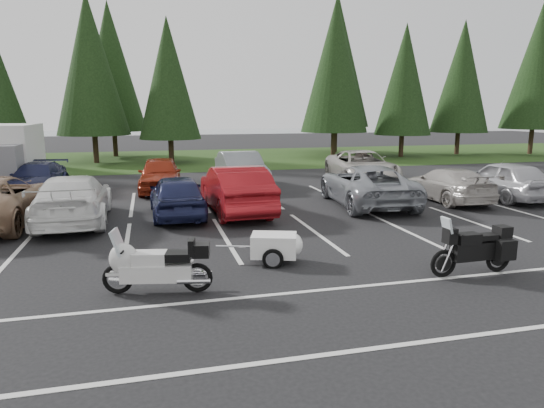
{
  "coord_description": "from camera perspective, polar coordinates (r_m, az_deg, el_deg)",
  "views": [
    {
      "loc": [
        -1.5,
        -12.24,
        3.59
      ],
      "look_at": [
        1.49,
        -0.5,
        1.23
      ],
      "focal_mm": 32.0,
      "sensor_mm": 36.0,
      "label": 1
    }
  ],
  "objects": [
    {
      "name": "ground",
      "position": [
        12.84,
        -7.04,
        -5.28
      ],
      "size": [
        120.0,
        120.0,
        0.0
      ],
      "primitive_type": "plane",
      "color": "black",
      "rests_on": "ground"
    },
    {
      "name": "car_far_2",
      "position": [
        22.17,
        -13.03,
        3.42
      ],
      "size": [
        2.02,
        4.55,
        1.52
      ],
      "primitive_type": "imported",
      "rotation": [
        0.0,
        0.0,
        -0.05
      ],
      "color": "maroon",
      "rests_on": "ground"
    },
    {
      "name": "stall_markings",
      "position": [
        14.76,
        -8.04,
        -3.13
      ],
      "size": [
        32.0,
        16.0,
        0.01
      ],
      "primitive_type": "cube",
      "color": "silver",
      "rests_on": "ground"
    },
    {
      "name": "conifer_7",
      "position": [
        39.04,
        15.33,
        13.92
      ],
      "size": [
        4.27,
        4.27,
        9.94
      ],
      "color": "#332316",
      "rests_on": "ground"
    },
    {
      "name": "conifer_4",
      "position": [
        35.43,
        -20.64,
        15.12
      ],
      "size": [
        4.8,
        4.8,
        11.17
      ],
      "color": "#332316",
      "rests_on": "ground"
    },
    {
      "name": "car_near_6",
      "position": [
        18.81,
        11.05,
        2.21
      ],
      "size": [
        3.07,
        5.77,
        1.54
      ],
      "primitive_type": "imported",
      "rotation": [
        0.0,
        0.0,
        3.05
      ],
      "color": "gray",
      "rests_on": "ground"
    },
    {
      "name": "box_truck",
      "position": [
        25.67,
        -29.01,
        4.88
      ],
      "size": [
        2.4,
        5.6,
        2.9
      ],
      "primitive_type": null,
      "color": "silver",
      "rests_on": "ground"
    },
    {
      "name": "car_near_7",
      "position": [
        20.52,
        19.9,
        2.17
      ],
      "size": [
        1.85,
        4.55,
        1.32
      ],
      "primitive_type": "imported",
      "rotation": [
        0.0,
        0.0,
        3.14
      ],
      "color": "#AAA39C",
      "rests_on": "ground"
    },
    {
      "name": "car_near_3",
      "position": [
        16.76,
        -22.36,
        0.53
      ],
      "size": [
        2.31,
        5.4,
        1.55
      ],
      "primitive_type": "imported",
      "rotation": [
        0.0,
        0.0,
        3.17
      ],
      "color": "white",
      "rests_on": "ground"
    },
    {
      "name": "lake_water",
      "position": [
        67.56,
        -9.68,
        7.84
      ],
      "size": [
        70.0,
        50.0,
        0.02
      ],
      "primitive_type": "cube",
      "color": "slate",
      "rests_on": "ground"
    },
    {
      "name": "car_far_4",
      "position": [
        24.91,
        10.52,
        4.38
      ],
      "size": [
        3.15,
        5.86,
        1.56
      ],
      "primitive_type": "imported",
      "rotation": [
        0.0,
        0.0,
        -0.1
      ],
      "color": "#B5AEA5",
      "rests_on": "ground"
    },
    {
      "name": "conifer_9",
      "position": [
        45.46,
        28.87,
        14.1
      ],
      "size": [
        5.19,
        5.19,
        12.1
      ],
      "color": "#332316",
      "rests_on": "ground"
    },
    {
      "name": "grass_strip",
      "position": [
        36.45,
        -11.9,
        5.16
      ],
      "size": [
        80.0,
        16.0,
        0.01
      ],
      "primitive_type": "cube",
      "color": "#1E3811",
      "rests_on": "ground"
    },
    {
      "name": "conifer_back_c",
      "position": [
        42.18,
        7.65,
        16.25
      ],
      "size": [
        5.5,
        5.5,
        12.81
      ],
      "color": "#332316",
      "rests_on": "ground"
    },
    {
      "name": "cargo_trailer",
      "position": [
        11.55,
        0.23,
        -5.23
      ],
      "size": [
        1.73,
        1.3,
        0.71
      ],
      "primitive_type": null,
      "rotation": [
        0.0,
        0.0,
        -0.31
      ],
      "color": "white",
      "rests_on": "ground"
    },
    {
      "name": "car_far_1",
      "position": [
        23.34,
        -25.9,
        2.73
      ],
      "size": [
        2.28,
        4.74,
        1.33
      ],
      "primitive_type": "imported",
      "rotation": [
        0.0,
        0.0,
        -0.09
      ],
      "color": "#1A1F42",
      "rests_on": "ground"
    },
    {
      "name": "car_near_5",
      "position": [
        17.09,
        -4.29,
        1.73
      ],
      "size": [
        1.99,
        5.14,
        1.67
      ],
      "primitive_type": "imported",
      "rotation": [
        0.0,
        0.0,
        3.19
      ],
      "color": "maroon",
      "rests_on": "ground"
    },
    {
      "name": "car_near_8",
      "position": [
        21.92,
        25.6,
        2.6
      ],
      "size": [
        1.88,
        4.62,
        1.57
      ],
      "primitive_type": "imported",
      "rotation": [
        0.0,
        0.0,
        3.15
      ],
      "color": "#AEAEB3",
      "rests_on": "ground"
    },
    {
      "name": "adventure_motorcycle",
      "position": [
        11.52,
        22.52,
        -4.44
      ],
      "size": [
        2.26,
        0.83,
        1.36
      ],
      "primitive_type": null,
      "rotation": [
        0.0,
        0.0,
        0.02
      ],
      "color": "black",
      "rests_on": "ground"
    },
    {
      "name": "conifer_5",
      "position": [
        33.93,
        -12.1,
        14.25
      ],
      "size": [
        4.14,
        4.14,
        9.63
      ],
      "color": "#332316",
      "rests_on": "ground"
    },
    {
      "name": "conifer_6",
      "position": [
        37.03,
        7.44,
        15.78
      ],
      "size": [
        4.93,
        4.93,
        11.48
      ],
      "color": "#332316",
      "rests_on": "ground"
    },
    {
      "name": "conifer_back_b",
      "position": [
        39.94,
        -18.48,
        15.06
      ],
      "size": [
        4.97,
        4.97,
        11.58
      ],
      "color": "#332316",
      "rests_on": "ground"
    },
    {
      "name": "car_far_3",
      "position": [
        22.76,
        -3.65,
        4.03
      ],
      "size": [
        1.85,
        5.03,
        1.64
      ],
      "primitive_type": "imported",
      "rotation": [
        0.0,
        0.0,
        0.02
      ],
      "color": "gray",
      "rests_on": "ground"
    },
    {
      "name": "conifer_8",
      "position": [
        42.67,
        21.45,
        13.77
      ],
      "size": [
        4.53,
        4.53,
        10.56
      ],
      "color": "#332316",
      "rests_on": "ground"
    },
    {
      "name": "car_near_4",
      "position": [
        16.76,
        -11.11,
        1.01
      ],
      "size": [
        1.83,
        4.33,
        1.46
      ],
      "primitive_type": "imported",
      "rotation": [
        0.0,
        0.0,
        3.16
      ],
      "color": "#1C2046",
      "rests_on": "ground"
    },
    {
      "name": "touring_motorcycle",
      "position": [
        9.86,
        -13.39,
        -6.53
      ],
      "size": [
        2.49,
        1.2,
        1.33
      ],
      "primitive_type": null,
      "rotation": [
        0.0,
        0.0,
        -0.2
      ],
      "color": "silver",
      "rests_on": "ground"
    }
  ]
}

